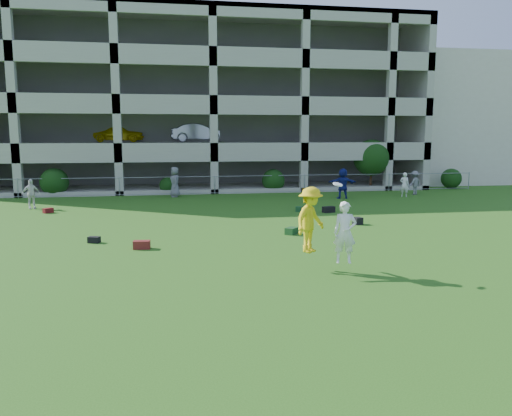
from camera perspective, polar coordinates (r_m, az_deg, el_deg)
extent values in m
plane|color=#235114|center=(13.97, 1.99, -7.47)|extent=(100.00, 100.00, 0.00)
cube|color=beige|center=(48.55, 22.71, 9.12)|extent=(16.00, 14.00, 10.00)
imported|color=silver|center=(28.39, -24.33, 1.47)|extent=(0.98, 0.70, 1.54)
imported|color=slate|center=(31.19, -9.25, 2.95)|extent=(0.72, 0.99, 1.85)
imported|color=navy|center=(30.53, 9.89, 2.79)|extent=(1.72, 0.65, 1.82)
imported|color=white|center=(32.23, 16.60, 2.58)|extent=(0.66, 0.61, 1.51)
imported|color=slate|center=(33.61, 17.67, 2.76)|extent=(1.13, 0.92, 1.52)
cube|color=maroon|center=(17.28, -12.93, -4.12)|extent=(0.57, 0.34, 0.28)
cube|color=black|center=(18.70, -18.02, -3.47)|extent=(0.46, 0.36, 0.22)
cube|color=#133418|center=(19.35, 4.09, -2.63)|extent=(0.59, 0.61, 0.26)
cube|color=black|center=(21.85, 11.54, -1.45)|extent=(0.43, 0.43, 0.30)
cube|color=black|center=(24.94, 8.30, -0.17)|extent=(0.66, 0.46, 0.30)
cube|color=#530E13|center=(26.59, -22.67, -0.27)|extent=(0.52, 0.51, 0.24)
cube|color=#153A22|center=(25.08, 5.10, -0.12)|extent=(0.56, 0.41, 0.25)
imported|color=yellow|center=(14.07, 6.25, -1.35)|extent=(1.35, 1.31, 1.85)
imported|color=white|center=(13.86, 10.12, -2.77)|extent=(0.71, 0.56, 1.70)
cylinder|color=white|center=(13.78, 9.32, 2.68)|extent=(0.28, 0.27, 0.14)
cube|color=#9E998C|center=(46.05, -6.31, 11.03)|extent=(30.00, 0.50, 12.00)
cube|color=#9E998C|center=(41.03, -27.11, 10.52)|extent=(0.50, 14.00, 12.00)
cube|color=#9E998C|center=(42.94, 14.71, 11.01)|extent=(0.50, 14.00, 12.00)
cube|color=#9E998C|center=(40.08, -5.85, 19.89)|extent=(30.00, 14.00, 0.30)
cube|color=#9E998C|center=(39.43, -5.60, 2.99)|extent=(30.00, 14.00, 0.30)
cube|color=#9E998C|center=(39.27, -5.66, 7.35)|extent=(30.00, 14.00, 0.30)
cube|color=#9E998C|center=(39.33, -5.73, 11.73)|extent=(30.00, 14.00, 0.30)
cube|color=#9E998C|center=(39.62, -5.79, 16.06)|extent=(30.00, 14.00, 0.30)
cube|color=#9E998C|center=(32.46, -4.81, 6.10)|extent=(30.00, 0.30, 0.90)
cube|color=#9E998C|center=(32.48, -4.87, 11.40)|extent=(30.00, 0.30, 0.90)
cube|color=#9E998C|center=(32.78, -4.94, 16.64)|extent=(30.00, 0.30, 0.90)
cube|color=#9E998C|center=(33.34, -5.01, 21.75)|extent=(30.00, 0.30, 0.90)
cube|color=#9E998C|center=(33.79, -26.05, 11.24)|extent=(0.50, 0.50, 12.00)
cube|color=#9E998C|center=(32.66, -15.68, 11.90)|extent=(0.50, 0.50, 12.00)
cube|color=#9E998C|center=(32.60, -4.90, 12.18)|extent=(0.50, 0.50, 12.00)
cube|color=#9E998C|center=(33.64, 5.57, 12.05)|extent=(0.50, 0.50, 12.00)
cube|color=#9E998C|center=(35.67, 15.12, 11.60)|extent=(0.50, 0.50, 12.00)
cube|color=#605E59|center=(41.31, -5.92, 11.35)|extent=(29.00, 9.00, 11.60)
imported|color=yellow|center=(37.36, -15.55, 8.29)|extent=(4.06, 2.09, 1.32)
imported|color=#B2B6B9|center=(37.22, -6.72, 8.53)|extent=(4.15, 1.88, 1.32)
cylinder|color=gray|center=(33.64, -25.58, 2.06)|extent=(0.06, 0.06, 1.20)
cylinder|color=gray|center=(32.49, -15.35, 2.39)|extent=(0.06, 0.06, 1.20)
cylinder|color=gray|center=(32.44, -4.74, 2.65)|extent=(0.06, 0.06, 1.20)
cylinder|color=gray|center=(33.48, 5.56, 2.82)|extent=(0.06, 0.06, 1.20)
cylinder|color=gray|center=(35.52, 14.96, 2.89)|extent=(0.06, 0.06, 1.20)
cylinder|color=gray|center=(38.39, 23.14, 2.89)|extent=(0.06, 0.06, 1.20)
cylinder|color=gray|center=(32.39, -4.75, 3.62)|extent=(36.00, 0.04, 0.04)
cylinder|color=gray|center=(32.50, -4.73, 1.74)|extent=(36.00, 0.04, 0.04)
sphere|color=#163D11|center=(33.70, -22.06, 2.76)|extent=(1.76, 1.76, 1.76)
sphere|color=#163D11|center=(32.93, -10.04, 2.55)|extent=(1.10, 1.10, 1.10)
sphere|color=#163D11|center=(33.59, 1.99, 3.16)|extent=(1.54, 1.54, 1.54)
cylinder|color=#382314|center=(35.82, 12.99, 3.61)|extent=(0.16, 0.16, 1.96)
sphere|color=#163D11|center=(35.74, 13.06, 5.63)|extent=(2.52, 2.52, 2.52)
sphere|color=#163D11|center=(38.36, 21.41, 3.15)|extent=(1.43, 1.43, 1.43)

